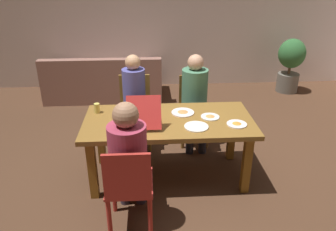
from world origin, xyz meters
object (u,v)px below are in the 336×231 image
at_px(chair_2, 135,107).
at_px(plate_0, 196,127).
at_px(plate_2, 210,117).
at_px(dining_table, 169,127).
at_px(chair_0, 193,107).
at_px(potted_plant, 291,62).
at_px(drinking_glass_0, 97,108).
at_px(person_1, 128,154).
at_px(couch, 104,83).
at_px(drinking_glass_1, 122,130).
at_px(pizza_box_0, 144,116).
at_px(person_0, 195,94).
at_px(plate_1, 183,112).
at_px(person_2, 134,97).
at_px(chair_1, 129,187).
at_px(plate_3, 237,124).

bearing_deg(chair_2, plate_0, -57.79).
bearing_deg(plate_2, dining_table, -177.26).
height_order(chair_0, potted_plant, potted_plant).
height_order(plate_2, drinking_glass_0, drinking_glass_0).
xyz_separation_m(person_1, couch, (-0.62, 3.24, -0.46)).
bearing_deg(person_1, drinking_glass_1, 102.21).
height_order(chair_2, drinking_glass_1, chair_2).
distance_m(chair_0, pizza_box_0, 1.10).
relative_size(chair_2, potted_plant, 0.91).
xyz_separation_m(pizza_box_0, potted_plant, (2.70, 2.62, -0.20)).
relative_size(person_0, plate_1, 4.81).
relative_size(person_2, drinking_glass_0, 11.24).
xyz_separation_m(couch, potted_plant, (3.45, 0.10, 0.30)).
relative_size(dining_table, pizza_box_0, 3.49).
height_order(plate_1, plate_2, same).
relative_size(chair_1, person_2, 0.73).
xyz_separation_m(person_2, plate_1, (0.56, -0.54, 0.02)).
height_order(chair_1, chair_2, chair_2).
distance_m(person_0, plate_3, 0.95).
height_order(plate_3, potted_plant, potted_plant).
bearing_deg(drinking_glass_1, person_0, 51.21).
height_order(plate_2, couch, couch).
bearing_deg(couch, chair_1, -79.64).
height_order(plate_1, plate_3, same).
bearing_deg(potted_plant, person_2, -145.79).
bearing_deg(dining_table, plate_1, 42.48).
bearing_deg(potted_plant, chair_1, -129.16).
bearing_deg(pizza_box_0, couch, 106.62).
bearing_deg(person_2, pizza_box_0, -79.04).
relative_size(dining_table, drinking_glass_0, 16.48).
bearing_deg(plate_3, drinking_glass_1, -171.68).
distance_m(dining_table, chair_2, 0.95).
height_order(chair_0, drinking_glass_0, chair_0).
relative_size(drinking_glass_0, drinking_glass_1, 0.88).
xyz_separation_m(chair_0, potted_plant, (2.06, 1.77, 0.09)).
relative_size(chair_0, couch, 0.44).
bearing_deg(person_1, chair_2, 90.00).
bearing_deg(plate_3, chair_2, 136.81).
xyz_separation_m(person_1, chair_2, (-0.00, 1.56, -0.24)).
relative_size(pizza_box_0, plate_3, 2.50).
relative_size(plate_0, plate_2, 1.24).
relative_size(chair_0, drinking_glass_0, 8.16).
relative_size(dining_table, plate_2, 9.03).
bearing_deg(chair_1, drinking_glass_0, 110.05).
xyz_separation_m(chair_1, potted_plant, (2.84, 3.48, 0.07)).
height_order(person_1, plate_3, person_1).
relative_size(pizza_box_0, plate_2, 2.59).
bearing_deg(dining_table, couch, 111.79).
bearing_deg(plate_1, chair_0, 72.82).
height_order(person_2, pizza_box_0, person_2).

